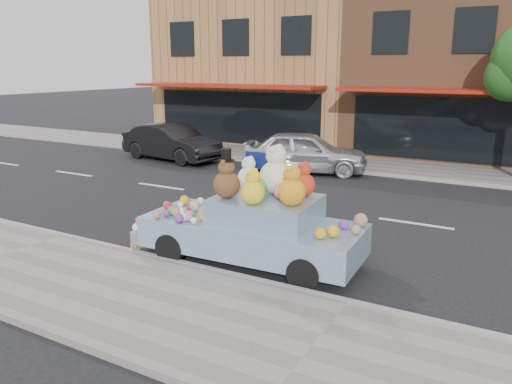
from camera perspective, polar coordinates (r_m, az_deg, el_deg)
The scene contains 10 objects.
ground at distance 12.90m, azimuth 17.77°, elevation -3.47°, with size 120.00×120.00×0.00m, color black.
near_sidewalk at distance 7.11m, azimuth 6.49°, elevation -17.37°, with size 60.00×3.00×0.12m, color gray.
far_sidewalk at distance 19.13m, azimuth 21.77°, elevation 2.03°, with size 60.00×3.00×0.12m, color gray.
near_kerb at distance 8.34m, azimuth 10.59°, elevation -12.42°, with size 60.00×0.12×0.13m, color gray.
far_kerb at distance 17.67m, azimuth 21.11°, elevation 1.16°, with size 60.00×0.12×0.13m, color gray.
storefront_left at distance 27.03m, azimuth 2.22°, elevation 13.97°, with size 10.00×9.80×7.30m.
storefront_mid at distance 24.20m, azimuth 24.40°, elevation 12.72°, with size 10.00×9.80×7.30m.
car_silver at distance 18.10m, azimuth 5.64°, elevation 4.58°, with size 1.78×4.43×1.51m, color silver.
car_dark at distance 20.75m, azimuth -9.64°, elevation 5.64°, with size 1.57×4.49×1.48m, color black.
art_car at distance 9.71m, azimuth -0.19°, elevation -3.44°, with size 4.56×1.94×2.31m.
Camera 1 is at (2.25, -12.13, 3.78)m, focal length 35.00 mm.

